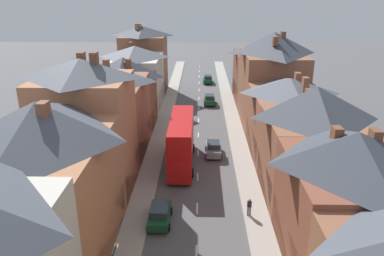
# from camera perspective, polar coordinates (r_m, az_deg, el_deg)

# --- Properties ---
(pavement_left) EXTENTS (2.20, 104.00, 0.14)m
(pavement_left) POSITION_cam_1_polar(r_m,az_deg,el_deg) (52.25, -4.61, -0.13)
(pavement_left) COLOR #A8A399
(pavement_left) RESTS_ON ground
(pavement_right) EXTENTS (2.20, 104.00, 0.14)m
(pavement_right) POSITION_cam_1_polar(r_m,az_deg,el_deg) (52.22, 6.59, -0.21)
(pavement_right) COLOR #A8A399
(pavement_right) RESTS_ON ground
(centre_line_dashes) EXTENTS (0.14, 97.80, 0.01)m
(centre_line_dashes) POSITION_cam_1_polar(r_m,az_deg,el_deg) (50.14, 0.97, -1.04)
(centre_line_dashes) COLOR silver
(centre_line_dashes) RESTS_ON ground
(terrace_row_left) EXTENTS (8.00, 73.27, 13.27)m
(terrace_row_left) POSITION_cam_1_polar(r_m,az_deg,el_deg) (39.09, -14.18, 0.82)
(terrace_row_left) COLOR #935138
(terrace_row_left) RESTS_ON ground
(terrace_row_right) EXTENTS (8.00, 69.09, 14.54)m
(terrace_row_right) POSITION_cam_1_polar(r_m,az_deg,el_deg) (36.93, 16.90, -0.60)
(terrace_row_right) COLOR #A36042
(terrace_row_right) RESTS_ON ground
(double_decker_bus_lead) EXTENTS (2.74, 10.80, 5.30)m
(double_decker_bus_lead) POSITION_cam_1_polar(r_m,az_deg,el_deg) (40.75, -1.63, -1.96)
(double_decker_bus_lead) COLOR red
(double_decker_bus_lead) RESTS_ON ground
(car_near_blue) EXTENTS (1.90, 4.02, 1.70)m
(car_near_blue) POSITION_cam_1_polar(r_m,az_deg,el_deg) (63.44, 2.69, 4.36)
(car_near_blue) COLOR #144728
(car_near_blue) RESTS_ON ground
(car_parked_right_a) EXTENTS (1.90, 4.07, 1.64)m
(car_parked_right_a) POSITION_cam_1_polar(r_m,az_deg,el_deg) (78.51, 2.44, 7.46)
(car_parked_right_a) COLOR #144728
(car_parked_right_a) RESTS_ON ground
(car_mid_black) EXTENTS (1.90, 3.87, 1.58)m
(car_mid_black) POSITION_cam_1_polar(r_m,az_deg,el_deg) (31.92, -4.97, -12.93)
(car_mid_black) COLOR #144728
(car_mid_black) RESTS_ON ground
(car_parked_left_b) EXTENTS (1.90, 3.82, 1.70)m
(car_parked_left_b) POSITION_cam_1_polar(r_m,az_deg,el_deg) (43.85, 3.28, -3.11)
(car_parked_left_b) COLOR gray
(car_parked_left_b) RESTS_ON ground
(pedestrian_mid_left) EXTENTS (0.36, 0.22, 1.61)m
(pedestrian_mid_left) POSITION_cam_1_polar(r_m,az_deg,el_deg) (32.72, 8.72, -11.71)
(pedestrian_mid_left) COLOR #3D4256
(pedestrian_mid_left) RESTS_ON pavement_right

